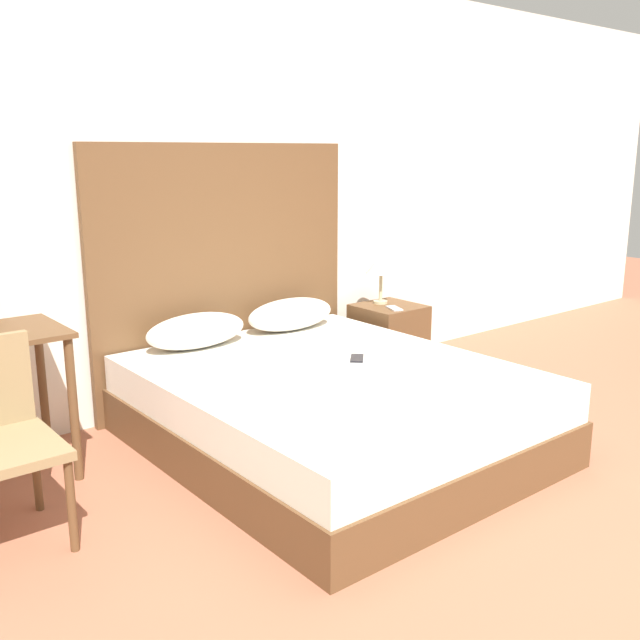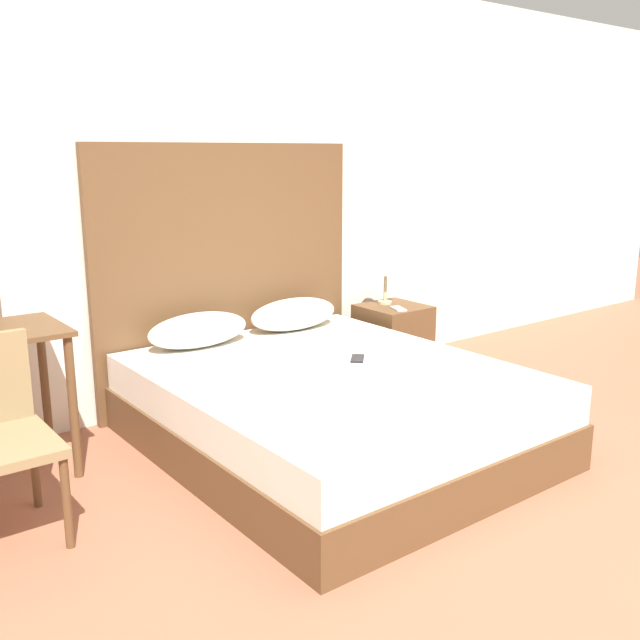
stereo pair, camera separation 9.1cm
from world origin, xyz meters
TOP-DOWN VIEW (x-y plane):
  - ground_plane at (0.00, 0.00)m, footprint 16.00×16.00m
  - wall_back at (0.00, 2.47)m, footprint 10.00×0.06m
  - bed at (-0.07, 1.35)m, footprint 1.72×2.05m
  - headboard at (-0.07, 2.39)m, footprint 1.81×0.05m
  - pillow_left at (-0.42, 2.18)m, footprint 0.63×0.28m
  - pillow_right at (0.27, 2.18)m, footprint 0.63×0.28m
  - phone_on_bed at (0.16, 1.40)m, footprint 0.15×0.16m
  - nightstand at (1.08, 2.09)m, footprint 0.43×0.43m
  - table_lamp at (1.07, 2.18)m, footprint 0.22×0.22m
  - phone_on_nightstand at (1.02, 1.98)m, footprint 0.12×0.17m

SIDE VIEW (x-z plane):
  - ground_plane at x=0.00m, z-range 0.00..0.00m
  - bed at x=-0.07m, z-range 0.00..0.44m
  - nightstand at x=1.08m, z-range 0.00..0.51m
  - phone_on_bed at x=0.16m, z-range 0.44..0.45m
  - phone_on_nightstand at x=1.02m, z-range 0.51..0.52m
  - pillow_left at x=-0.42m, z-range 0.44..0.65m
  - pillow_right at x=0.27m, z-range 0.44..0.65m
  - table_lamp at x=1.07m, z-range 0.61..0.96m
  - headboard at x=-0.07m, z-range 0.00..1.62m
  - wall_back at x=0.00m, z-range 0.00..2.70m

